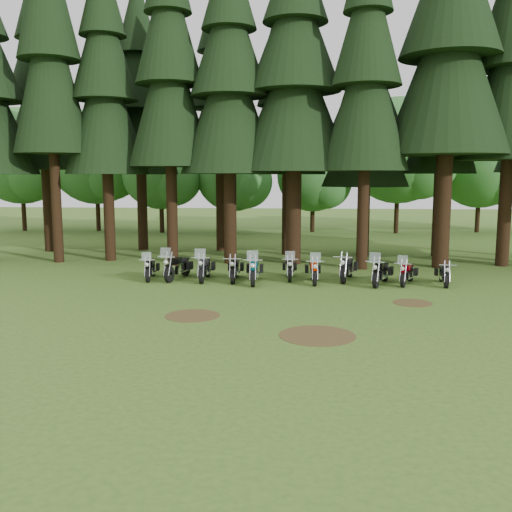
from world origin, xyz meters
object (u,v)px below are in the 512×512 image
object	(u,v)px
motorcycle_5	(290,269)
motorcycle_8	(381,273)
motorcycle_3	(235,269)
motorcycle_6	(314,271)
motorcycle_2	(205,268)
motorcycle_9	(407,274)
motorcycle_0	(150,269)
motorcycle_7	(347,269)
motorcycle_1	(178,268)
motorcycle_4	(254,271)
motorcycle_10	(444,275)

from	to	relation	value
motorcycle_5	motorcycle_8	size ratio (longest dim) A/B	0.94
motorcycle_3	motorcycle_6	size ratio (longest dim) A/B	1.01
motorcycle_2	motorcycle_6	bearing A→B (deg)	-3.41
motorcycle_9	motorcycle_5	bearing A→B (deg)	-168.19
motorcycle_0	motorcycle_8	xyz separation A→B (m)	(9.92, -0.45, 0.05)
motorcycle_5	motorcycle_7	xyz separation A→B (m)	(2.49, -0.08, 0.05)
motorcycle_1	motorcycle_4	bearing A→B (deg)	2.27
motorcycle_9	motorcycle_7	bearing A→B (deg)	-175.85
motorcycle_6	motorcycle_10	bearing A→B (deg)	-2.73
motorcycle_1	motorcycle_8	xyz separation A→B (m)	(8.73, -0.58, -0.01)
motorcycle_1	motorcycle_3	xyz separation A→B (m)	(2.54, -0.06, -0.04)
motorcycle_4	motorcycle_10	bearing A→B (deg)	0.19
motorcycle_3	motorcycle_10	distance (m)	8.83
motorcycle_0	motorcycle_3	bearing A→B (deg)	-5.81
motorcycle_5	motorcycle_1	bearing A→B (deg)	-176.38
motorcycle_3	motorcycle_4	size ratio (longest dim) A/B	0.94
motorcycle_4	motorcycle_8	size ratio (longest dim) A/B	1.06
motorcycle_1	motorcycle_5	distance (m)	4.94
motorcycle_4	motorcycle_6	bearing A→B (deg)	5.36
motorcycle_2	motorcycle_10	distance (m)	10.15
motorcycle_6	motorcycle_0	bearing A→B (deg)	176.22
motorcycle_0	motorcycle_9	xyz separation A→B (m)	(11.03, -0.25, 0.00)
motorcycle_4	motorcycle_9	world-z (taller)	motorcycle_4
motorcycle_7	motorcycle_9	size ratio (longest dim) A/B	1.15
motorcycle_2	motorcycle_10	size ratio (longest dim) A/B	1.18
motorcycle_1	motorcycle_6	bearing A→B (deg)	9.65
motorcycle_2	motorcycle_5	world-z (taller)	motorcycle_2
motorcycle_3	motorcycle_6	world-z (taller)	motorcycle_6
motorcycle_8	motorcycle_9	world-z (taller)	motorcycle_8
motorcycle_2	motorcycle_5	size ratio (longest dim) A/B	1.11
motorcycle_1	motorcycle_10	size ratio (longest dim) A/B	1.19
motorcycle_4	motorcycle_9	size ratio (longest dim) A/B	1.17
motorcycle_8	motorcycle_9	xyz separation A→B (m)	(1.12, 0.21, -0.05)
motorcycle_4	motorcycle_7	xyz separation A→B (m)	(3.98, 1.01, -0.01)
motorcycle_5	motorcycle_8	distance (m)	3.96
motorcycle_2	motorcycle_7	xyz separation A→B (m)	(6.18, 0.48, -0.00)
motorcycle_6	motorcycle_8	size ratio (longest dim) A/B	0.98
motorcycle_5	motorcycle_10	xyz separation A→B (m)	(6.45, -0.81, -0.03)
motorcycle_3	motorcycle_1	bearing A→B (deg)	177.36
motorcycle_2	motorcycle_8	world-z (taller)	motorcycle_2
motorcycle_2	motorcycle_5	xyz separation A→B (m)	(3.69, 0.56, -0.05)
motorcycle_10	motorcycle_3	bearing A→B (deg)	-176.17
motorcycle_3	motorcycle_4	xyz separation A→B (m)	(0.90, -0.57, 0.04)
motorcycle_3	motorcycle_5	bearing A→B (deg)	11.07
motorcycle_8	motorcycle_9	bearing A→B (deg)	30.96
motorcycle_7	motorcycle_0	bearing A→B (deg)	-163.07
motorcycle_4	motorcycle_7	size ratio (longest dim) A/B	1.02
motorcycle_7	motorcycle_8	distance (m)	1.64
motorcycle_1	motorcycle_2	bearing A→B (deg)	7.98
motorcycle_1	motorcycle_7	bearing A→B (deg)	15.62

